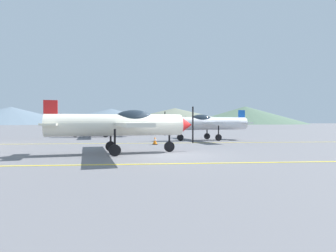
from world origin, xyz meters
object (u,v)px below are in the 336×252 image
object	(u,v)px
airplane_mid	(207,123)
airplane_far	(100,123)
traffic_cone_front	(155,141)
airplane_near	(122,124)
airplane_back	(161,122)

from	to	relation	value
airplane_mid	airplane_far	xyz separation A→B (m)	(-10.24, 6.14, 0.00)
airplane_mid	traffic_cone_front	world-z (taller)	airplane_mid
airplane_near	airplane_back	size ratio (longest dim) A/B	1.00
airplane_back	traffic_cone_front	bearing A→B (deg)	-94.61
airplane_far	traffic_cone_front	world-z (taller)	airplane_far
airplane_near	airplane_mid	xyz separation A→B (m)	(6.76, 9.66, 0.00)
airplane_mid	airplane_far	size ratio (longest dim) A/B	1.00
airplane_far	airplane_back	world-z (taller)	same
traffic_cone_front	airplane_mid	bearing A→B (deg)	41.82
airplane_near	airplane_mid	world-z (taller)	same
airplane_mid	airplane_back	xyz separation A→B (m)	(-2.85, 20.26, 0.00)
airplane_back	airplane_near	bearing A→B (deg)	-97.44
airplane_near	airplane_back	bearing A→B (deg)	82.56
airplane_far	airplane_back	distance (m)	15.94
airplane_far	airplane_back	size ratio (longest dim) A/B	1.00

